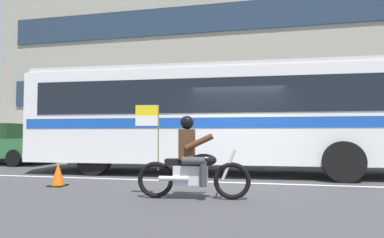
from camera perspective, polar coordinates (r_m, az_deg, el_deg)
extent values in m
plane|color=#3D3D3F|center=(9.08, 8.05, -10.29)|extent=(60.00, 60.00, 0.00)
cube|color=#B7B2A8|center=(14.13, 9.61, -7.22)|extent=(28.00, 3.80, 0.15)
cube|color=silver|center=(8.49, 7.74, -10.80)|extent=(26.60, 0.14, 0.01)
cube|color=gray|center=(16.81, 9.86, 10.32)|extent=(28.00, 0.80, 9.95)
cube|color=#233347|center=(16.11, 9.84, 5.49)|extent=(25.76, 0.10, 1.40)
cube|color=#233347|center=(16.95, 9.74, 17.23)|extent=(25.76, 0.10, 1.40)
cube|color=white|center=(10.27, 5.11, 0.26)|extent=(11.86, 3.07, 2.70)
cube|color=black|center=(10.31, 5.10, 3.31)|extent=(10.92, 3.07, 0.96)
cube|color=#194CB2|center=(10.26, 5.12, -0.86)|extent=(11.62, 3.09, 0.28)
cube|color=silver|center=(10.43, 5.08, 8.01)|extent=(11.62, 2.93, 0.16)
cylinder|color=black|center=(10.28, -16.47, -6.40)|extent=(1.04, 0.30, 1.04)
cylinder|color=black|center=(9.23, 24.65, -6.71)|extent=(1.04, 0.30, 1.04)
torus|color=black|center=(6.29, 6.92, -10.54)|extent=(0.70, 0.16, 0.69)
torus|color=black|center=(6.44, -6.30, -10.36)|extent=(0.70, 0.16, 0.69)
cube|color=silver|center=(6.32, -0.23, -9.61)|extent=(0.67, 0.35, 0.36)
ellipsoid|color=black|center=(6.27, 2.06, -7.10)|extent=(0.51, 0.33, 0.24)
cube|color=black|center=(6.32, -2.04, -7.42)|extent=(0.58, 0.32, 0.12)
cylinder|color=silver|center=(6.26, 6.35, -7.82)|extent=(0.28, 0.09, 0.58)
cylinder|color=silver|center=(6.24, 5.60, -4.90)|extent=(0.11, 0.64, 0.04)
cylinder|color=silver|center=(6.21, -3.19, -10.20)|extent=(0.56, 0.15, 0.09)
cube|color=#4C2D19|center=(6.29, -0.86, -4.35)|extent=(0.32, 0.39, 0.56)
sphere|color=black|center=(6.29, -0.86, -0.61)|extent=(0.26, 0.26, 0.26)
cylinder|color=#38383D|center=(6.46, 0.57, -6.96)|extent=(0.43, 0.19, 0.15)
cylinder|color=#38383D|center=(6.47, 2.18, -9.09)|extent=(0.13, 0.13, 0.46)
cylinder|color=#38383D|center=(6.11, 0.24, -7.22)|extent=(0.43, 0.19, 0.15)
cylinder|color=#38383D|center=(6.11, 1.94, -9.47)|extent=(0.13, 0.13, 0.46)
cylinder|color=#4C2D19|center=(6.46, 1.48, -3.95)|extent=(0.53, 0.16, 0.32)
cylinder|color=#4C2D19|center=(6.06, 1.16, -4.03)|extent=(0.53, 0.16, 0.32)
cylinder|color=olive|center=(6.38, -5.83, -3.19)|extent=(0.02, 0.02, 1.25)
cube|color=yellow|center=(6.44, -7.80, 1.50)|extent=(0.44, 0.07, 0.20)
cube|color=white|center=(6.43, -7.82, -0.27)|extent=(0.44, 0.07, 0.20)
cube|color=#2D6638|center=(15.61, -29.87, -4.25)|extent=(4.27, 1.83, 0.72)
cylinder|color=black|center=(14.12, -28.25, -5.95)|extent=(0.64, 0.22, 0.64)
cylinder|color=#4C8C3F|center=(13.21, 22.63, -5.79)|extent=(0.22, 0.22, 0.58)
sphere|color=#4C8C3F|center=(13.19, 22.60, -4.23)|extent=(0.20, 0.20, 0.20)
cylinder|color=#4C8C3F|center=(13.07, 22.74, -5.70)|extent=(0.09, 0.10, 0.09)
cone|color=#EA590F|center=(8.45, -22.09, -8.82)|extent=(0.32, 0.32, 0.55)
cube|color=black|center=(8.48, -22.12, -10.57)|extent=(0.36, 0.36, 0.03)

